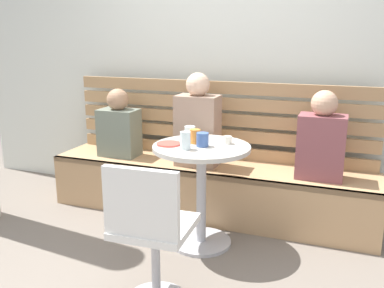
# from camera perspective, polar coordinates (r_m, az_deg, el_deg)

# --- Properties ---
(back_wall) EXTENTS (5.20, 0.10, 2.90)m
(back_wall) POSITION_cam_1_polar(r_m,az_deg,el_deg) (3.74, 4.50, 14.10)
(back_wall) COLOR silver
(back_wall) RESTS_ON ground
(booth_bench) EXTENTS (2.70, 0.52, 0.44)m
(booth_bench) POSITION_cam_1_polar(r_m,az_deg,el_deg) (3.55, 2.11, -6.15)
(booth_bench) COLOR tan
(booth_bench) RESTS_ON ground
(booth_backrest) EXTENTS (2.65, 0.04, 0.66)m
(booth_backrest) POSITION_cam_1_polar(r_m,az_deg,el_deg) (3.62, 3.41, 3.39)
(booth_backrest) COLOR #A68157
(booth_backrest) RESTS_ON booth_bench
(cafe_table) EXTENTS (0.68, 0.68, 0.74)m
(cafe_table) POSITION_cam_1_polar(r_m,az_deg,el_deg) (2.95, 1.28, -4.37)
(cafe_table) COLOR #ADADB2
(cafe_table) RESTS_ON ground
(white_chair) EXTENTS (0.42, 0.42, 0.85)m
(white_chair) POSITION_cam_1_polar(r_m,az_deg,el_deg) (2.28, -5.70, -11.84)
(white_chair) COLOR #ADADB2
(white_chair) RESTS_ON ground
(person_adult) EXTENTS (0.34, 0.22, 0.76)m
(person_adult) POSITION_cam_1_polar(r_m,az_deg,el_deg) (3.39, 0.78, 2.67)
(person_adult) COLOR #9E7F6B
(person_adult) RESTS_ON booth_bench
(person_child_left) EXTENTS (0.34, 0.22, 0.59)m
(person_child_left) POSITION_cam_1_polar(r_m,az_deg,el_deg) (3.74, -9.91, 2.34)
(person_child_left) COLOR slate
(person_child_left) RESTS_ON booth_bench
(person_child_middle) EXTENTS (0.34, 0.22, 0.66)m
(person_child_middle) POSITION_cam_1_polar(r_m,az_deg,el_deg) (3.22, 17.22, 0.51)
(person_child_middle) COLOR brown
(person_child_middle) RESTS_ON booth_bench
(cup_tumbler_orange) EXTENTS (0.07, 0.07, 0.10)m
(cup_tumbler_orange) POSITION_cam_1_polar(r_m,az_deg,el_deg) (2.93, 0.45, 1.05)
(cup_tumbler_orange) COLOR orange
(cup_tumbler_orange) RESTS_ON cafe_table
(cup_mug_blue) EXTENTS (0.08, 0.08, 0.09)m
(cup_mug_blue) POSITION_cam_1_polar(r_m,az_deg,el_deg) (2.85, 1.44, 0.60)
(cup_mug_blue) COLOR #3D5B9E
(cup_mug_blue) RESTS_ON cafe_table
(cup_glass_short) EXTENTS (0.08, 0.08, 0.08)m
(cup_glass_short) POSITION_cam_1_polar(r_m,az_deg,el_deg) (3.13, -0.30, 1.72)
(cup_glass_short) COLOR silver
(cup_glass_short) RESTS_ON cafe_table
(cup_glass_tall) EXTENTS (0.07, 0.07, 0.12)m
(cup_glass_tall) POSITION_cam_1_polar(r_m,az_deg,el_deg) (2.77, -0.91, 0.47)
(cup_glass_tall) COLOR silver
(cup_glass_tall) RESTS_ON cafe_table
(cup_espresso_small) EXTENTS (0.06, 0.06, 0.05)m
(cup_espresso_small) POSITION_cam_1_polar(r_m,az_deg,el_deg) (2.94, 4.88, 0.55)
(cup_espresso_small) COLOR silver
(cup_espresso_small) RESTS_ON cafe_table
(plate_small) EXTENTS (0.17, 0.17, 0.01)m
(plate_small) POSITION_cam_1_polar(r_m,az_deg,el_deg) (2.91, -3.18, 0.02)
(plate_small) COLOR #DB4C42
(plate_small) RESTS_ON cafe_table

